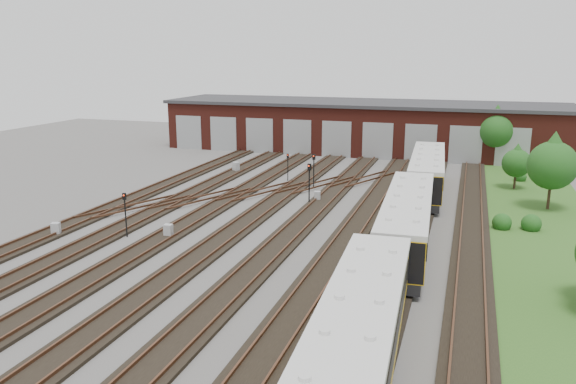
% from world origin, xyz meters
% --- Properties ---
extents(ground, '(120.00, 120.00, 0.00)m').
position_xyz_m(ground, '(0.00, 0.00, 0.00)').
color(ground, '#4A4745').
rests_on(ground, ground).
extents(track_network, '(30.40, 70.00, 0.33)m').
position_xyz_m(track_network, '(-0.17, 0.59, 0.11)').
color(track_network, black).
rests_on(track_network, ground).
extents(maintenance_shed, '(51.00, 12.50, 6.35)m').
position_xyz_m(maintenance_shed, '(-0.01, 39.97, 3.20)').
color(maintenance_shed, '#551C15').
rests_on(maintenance_shed, ground).
extents(grass_verge, '(8.00, 55.00, 0.05)m').
position_xyz_m(grass_verge, '(19.00, 10.00, 0.03)').
color(grass_verge, '#26511B').
rests_on(grass_verge, ground).
extents(metro_train, '(3.58, 47.71, 3.22)m').
position_xyz_m(metro_train, '(10.00, 2.43, 1.98)').
color(metro_train, black).
rests_on(metro_train, ground).
extents(signal_mast_0, '(0.26, 0.24, 3.11)m').
position_xyz_m(signal_mast_0, '(-8.60, -0.67, 1.98)').
color(signal_mast_0, black).
rests_on(signal_mast_0, ground).
extents(signal_mast_1, '(0.32, 0.30, 3.42)m').
position_xyz_m(signal_mast_1, '(0.90, 11.75, 2.20)').
color(signal_mast_1, black).
rests_on(signal_mast_1, ground).
extents(signal_mast_2, '(0.24, 0.22, 2.73)m').
position_xyz_m(signal_mast_2, '(-3.53, 19.56, 1.75)').
color(signal_mast_2, black).
rests_on(signal_mast_2, ground).
extents(signal_mast_3, '(0.28, 0.26, 3.18)m').
position_xyz_m(signal_mast_3, '(-0.32, 17.58, 2.04)').
color(signal_mast_3, black).
rests_on(signal_mast_3, ground).
extents(relay_cabinet_0, '(0.69, 0.63, 0.93)m').
position_xyz_m(relay_cabinet_0, '(-13.40, -1.96, 0.47)').
color(relay_cabinet_0, '#A7AAAC').
rests_on(relay_cabinet_0, ground).
extents(relay_cabinet_1, '(0.79, 0.73, 1.06)m').
position_xyz_m(relay_cabinet_1, '(-10.17, 22.03, 0.53)').
color(relay_cabinet_1, '#A7AAAC').
rests_on(relay_cabinet_1, ground).
extents(relay_cabinet_2, '(0.59, 0.50, 0.92)m').
position_xyz_m(relay_cabinet_2, '(-5.82, 0.13, 0.46)').
color(relay_cabinet_2, '#A7AAAC').
rests_on(relay_cabinet_2, ground).
extents(relay_cabinet_3, '(0.60, 0.53, 0.86)m').
position_xyz_m(relay_cabinet_3, '(1.35, 12.79, 0.43)').
color(relay_cabinet_3, '#A7AAAC').
rests_on(relay_cabinet_3, ground).
extents(relay_cabinet_4, '(0.62, 0.52, 1.00)m').
position_xyz_m(relay_cabinet_4, '(10.96, 14.89, 0.50)').
color(relay_cabinet_4, '#A7AAAC').
rests_on(relay_cabinet_4, ground).
extents(tree_0, '(4.12, 4.12, 6.83)m').
position_xyz_m(tree_0, '(16.16, 35.00, 4.39)').
color(tree_0, '#332217').
rests_on(tree_0, ground).
extents(tree_1, '(2.62, 2.62, 4.34)m').
position_xyz_m(tree_1, '(17.68, 22.73, 2.78)').
color(tree_1, '#332217').
rests_on(tree_1, ground).
extents(tree_2, '(3.86, 3.86, 6.40)m').
position_xyz_m(tree_2, '(19.81, 15.95, 4.11)').
color(tree_2, '#332217').
rests_on(tree_2, ground).
extents(bush_0, '(1.40, 1.40, 1.40)m').
position_xyz_m(bush_0, '(18.01, 9.54, 0.70)').
color(bush_0, '#1E4C15').
rests_on(bush_0, ground).
extents(bush_1, '(1.35, 1.35, 1.35)m').
position_xyz_m(bush_1, '(16.03, 9.24, 0.68)').
color(bush_1, '#1E4C15').
rests_on(bush_1, ground).
extents(bush_2, '(1.20, 1.20, 1.20)m').
position_xyz_m(bush_2, '(18.46, 26.55, 0.60)').
color(bush_2, '#1E4C15').
rests_on(bush_2, ground).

